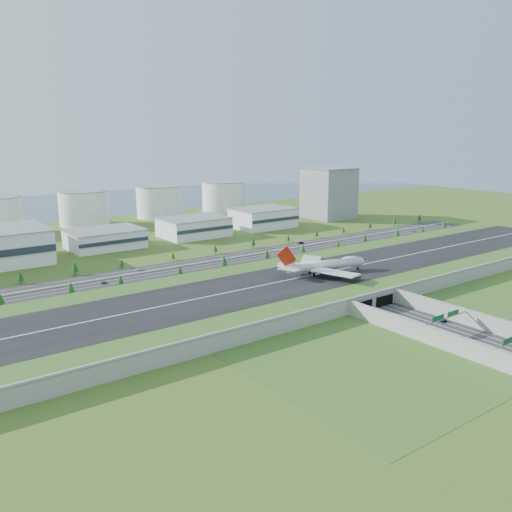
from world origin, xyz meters
TOP-DOWN VIEW (x-y plane):
  - ground at (0.00, 0.00)m, footprint 1200.00×1200.00m
  - airfield_deck at (0.00, -0.09)m, footprint 520.00×100.00m
  - underpass_road at (0.00, -99.42)m, footprint 38.80×120.40m
  - sign_gantry_near at (0.00, -95.04)m, footprint 38.70×0.70m
  - north_expressway at (0.00, 95.00)m, footprint 560.00×36.00m
  - tree_row at (26.38, 92.89)m, footprint 499.83×48.74m
  - hangar_mid_a at (-60.00, 190.00)m, footprint 58.00×42.00m
  - hangar_mid_b at (25.00, 190.00)m, footprint 58.00×42.00m
  - hangar_mid_c at (105.00, 190.00)m, footprint 58.00×42.00m
  - office_tower at (200.00, 195.00)m, footprint 46.00×46.00m
  - fuel_tank_b at (-35.00, 310.00)m, footprint 50.00×50.00m
  - fuel_tank_c at (50.00, 310.00)m, footprint 50.00×50.00m
  - fuel_tank_d at (135.00, 310.00)m, footprint 50.00×50.00m
  - bay_water at (0.00, 480.00)m, footprint 1200.00×260.00m
  - boeing_747 at (8.42, -1.44)m, footprint 63.74×59.51m
  - car_0 at (-6.39, -89.85)m, footprint 2.08×5.03m
  - car_1 at (-10.66, -115.80)m, footprint 3.58×5.49m
  - car_2 at (12.24, -84.73)m, footprint 3.95×6.44m
  - car_4 at (-101.87, 85.32)m, footprint 5.28×3.54m
  - car_5 at (82.14, 105.62)m, footprint 5.25×3.59m
  - car_6 at (208.75, 85.62)m, footprint 5.82×3.75m
  - car_7 at (-70.07, 102.52)m, footprint 5.69×3.37m

SIDE VIEW (x-z plane):
  - ground at x=0.00m, z-range 0.00..0.00m
  - bay_water at x=0.00m, z-range 0.00..0.06m
  - north_expressway at x=0.00m, z-range 0.00..0.12m
  - car_6 at x=208.75m, z-range 0.12..1.61m
  - car_7 at x=-70.07m, z-range 0.12..1.67m
  - car_5 at x=82.14m, z-range 0.12..1.76m
  - car_2 at x=12.24m, z-range 0.12..1.79m
  - car_4 at x=-101.87m, z-range 0.12..1.79m
  - car_0 at x=-6.39m, z-range 0.12..1.83m
  - car_1 at x=-10.66m, z-range 0.12..1.83m
  - underpass_road at x=0.00m, z-range -0.57..7.43m
  - airfield_deck at x=0.00m, z-range -0.48..8.72m
  - tree_row at x=26.38m, z-range 0.49..8.99m
  - sign_gantry_near at x=0.00m, z-range 2.05..11.85m
  - hangar_mid_a at x=-60.00m, z-range 0.00..15.00m
  - hangar_mid_b at x=25.00m, z-range 0.00..17.00m
  - hangar_mid_c at x=105.00m, z-range 0.00..19.00m
  - boeing_747 at x=8.42m, z-range 3.67..23.75m
  - fuel_tank_b at x=-35.00m, z-range 0.00..35.00m
  - fuel_tank_c at x=50.00m, z-range 0.00..35.00m
  - fuel_tank_d at x=135.00m, z-range 0.00..35.00m
  - office_tower at x=200.00m, z-range 0.00..55.00m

